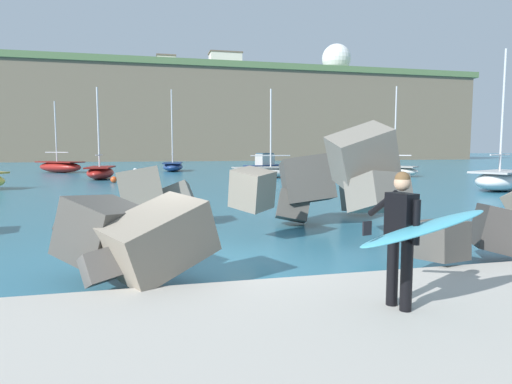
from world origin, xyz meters
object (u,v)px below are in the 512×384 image
boat_mid_right (390,170)px  mooring_buoy_middle (135,170)px  boat_far_left (173,166)px  station_building_central (166,67)px  boat_near_right (100,172)px  boat_mid_left (267,166)px  mooring_buoy_inner (114,180)px  station_building_west (225,64)px  boat_near_centre (371,164)px  boat_mid_centre (501,180)px  surfer_with_board (409,230)px  radar_dome (336,62)px  boat_far_centre (60,166)px  boat_far_right (266,172)px  station_building_east (225,72)px

boat_mid_right → mooring_buoy_middle: boat_mid_right is taller
boat_mid_right → boat_far_left: (-17.44, 13.11, 0.02)m
mooring_buoy_middle → station_building_central: 65.40m
boat_near_right → mooring_buoy_middle: (2.28, 8.94, -0.33)m
boat_mid_left → mooring_buoy_inner: boat_mid_left is taller
boat_mid_left → station_building_west: bearing=84.4°
boat_mid_right → mooring_buoy_middle: (-21.18, 11.00, -0.29)m
boat_near_centre → boat_mid_centre: 21.96m
surfer_with_board → boat_near_right: 31.44m
boat_mid_left → radar_dome: 78.76m
boat_far_left → station_building_central: bearing=88.3°
boat_mid_centre → station_building_central: station_building_central is taller
boat_near_right → boat_far_centre: 11.88m
boat_near_right → boat_mid_centre: size_ratio=0.91×
surfer_with_board → boat_mid_left: surfer_with_board is taller
boat_mid_centre → station_building_west: (-1.90, 79.96, 20.87)m
mooring_buoy_inner → station_building_west: size_ratio=0.06×
boat_mid_right → radar_dome: (27.37, 74.14, 23.96)m
boat_near_centre → boat_near_right: (-26.28, -6.49, -0.14)m
boat_near_right → mooring_buoy_inner: size_ratio=15.69×
boat_far_centre → boat_near_centre: bearing=-7.9°
mooring_buoy_inner → boat_far_right: bearing=12.4°
boat_far_right → mooring_buoy_inner: (-11.39, -2.50, -0.29)m
boat_near_right → radar_dome: 91.39m
surfer_with_board → station_building_east: station_building_east is taller
station_building_central → surfer_with_board: bearing=-90.5°
boat_mid_left → surfer_with_board: bearing=-102.2°
boat_mid_left → boat_far_centre: bearing=166.8°
boat_mid_centre → boat_mid_right: boat_mid_centre is taller
boat_far_right → station_building_central: station_building_central is taller
boat_far_centre → station_building_central: station_building_central is taller
boat_mid_right → surfer_with_board: bearing=-120.0°
boat_near_centre → mooring_buoy_middle: size_ratio=9.97×
boat_mid_left → station_building_west: size_ratio=0.78×
boat_mid_right → radar_dome: size_ratio=0.74×
boat_mid_left → boat_mid_centre: bearing=-70.2°
station_building_east → boat_mid_left: bearing=-96.1°
mooring_buoy_middle → boat_mid_left: bearing=-12.3°
boat_mid_right → boat_far_centre: 31.13m
mooring_buoy_middle → station_building_east: size_ratio=0.05×
boat_near_right → boat_mid_right: boat_mid_right is taller
boat_far_right → boat_far_centre: bearing=144.5°
boat_mid_centre → mooring_buoy_middle: boat_mid_centre is taller
radar_dome → boat_near_centre: bearing=-110.5°
boat_near_right → station_building_central: size_ratio=1.23×
radar_dome → station_building_central: radar_dome is taller
boat_near_centre → surfer_with_board: bearing=-117.5°
surfer_with_board → boat_far_centre: bearing=105.9°
boat_mid_centre → boat_mid_left: bearing=109.8°
boat_near_right → boat_far_right: size_ratio=0.99×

